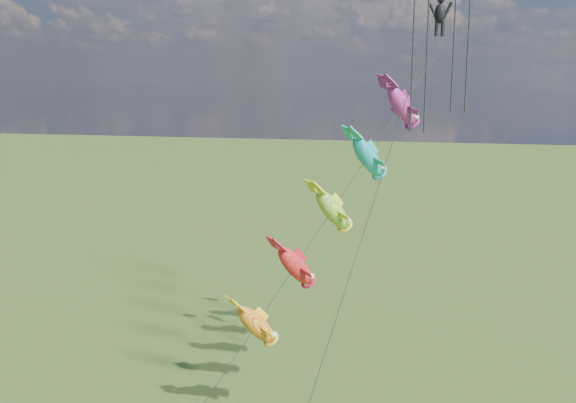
# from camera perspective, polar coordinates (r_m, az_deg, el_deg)

# --- Properties ---
(fish_windsock_rig) EXTENTS (11.02, 11.72, 17.86)m
(fish_windsock_rig) POSITION_cam_1_polar(r_m,az_deg,el_deg) (31.51, 3.95, -0.82)
(fish_windsock_rig) COLOR brown
(fish_windsock_rig) RESTS_ON ground
(parafoil_rig) EXTENTS (7.03, 16.47, 24.14)m
(parafoil_rig) POSITION_cam_1_polar(r_m,az_deg,el_deg) (30.28, 13.16, 15.40)
(parafoil_rig) COLOR brown
(parafoil_rig) RESTS_ON ground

